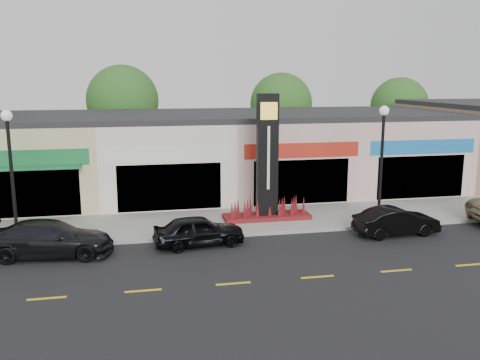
{
  "coord_description": "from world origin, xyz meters",
  "views": [
    {
      "loc": [
        -2.95,
        -18.88,
        6.82
      ],
      "look_at": [
        1.64,
        4.0,
        2.15
      ],
      "focal_mm": 38.0,
      "sensor_mm": 36.0,
      "label": 1
    }
  ],
  "objects": [
    {
      "name": "ground",
      "position": [
        0.0,
        0.0,
        0.0
      ],
      "size": [
        120.0,
        120.0,
        0.0
      ],
      "primitive_type": "plane",
      "color": "black",
      "rests_on": "ground"
    },
    {
      "name": "shop_pink_w",
      "position": [
        5.5,
        11.47,
        2.4
      ],
      "size": [
        7.0,
        10.01,
        4.8
      ],
      "color": "#C89A98",
      "rests_on": "ground"
    },
    {
      "name": "car_black_conv",
      "position": [
        8.09,
        0.98,
        0.62
      ],
      "size": [
        1.55,
        3.84,
        1.24
      ],
      "primitive_type": "imported",
      "rotation": [
        0.0,
        0.0,
        1.64
      ],
      "color": "black",
      "rests_on": "ground"
    },
    {
      "name": "lamp_west_near",
      "position": [
        -8.0,
        2.5,
        3.48
      ],
      "size": [
        0.44,
        0.44,
        5.47
      ],
      "color": "black",
      "rests_on": "sidewalk"
    },
    {
      "name": "lamp_east_near",
      "position": [
        8.0,
        2.5,
        3.48
      ],
      "size": [
        0.44,
        0.44,
        5.47
      ],
      "color": "black",
      "rests_on": "sidewalk"
    },
    {
      "name": "shop_tan",
      "position": [
        19.5,
        11.48,
        2.65
      ],
      "size": [
        7.0,
        10.01,
        5.3
      ],
      "color": "#886C4F",
      "rests_on": "ground"
    },
    {
      "name": "car_black_sedan",
      "position": [
        -0.65,
        1.22,
        0.64
      ],
      "size": [
        1.96,
        3.91,
        1.28
      ],
      "primitive_type": "imported",
      "rotation": [
        0.0,
        0.0,
        1.7
      ],
      "color": "black",
      "rests_on": "ground"
    },
    {
      "name": "curb",
      "position": [
        0.0,
        2.1,
        0.07
      ],
      "size": [
        52.0,
        0.2,
        0.15
      ],
      "primitive_type": "cube",
      "color": "gray",
      "rests_on": "ground"
    },
    {
      "name": "tree_rear_west",
      "position": [
        -4.0,
        19.5,
        5.22
      ],
      "size": [
        5.2,
        5.2,
        7.83
      ],
      "color": "#382619",
      "rests_on": "ground"
    },
    {
      "name": "shop_cream",
      "position": [
        -1.5,
        11.47,
        2.4
      ],
      "size": [
        7.0,
        10.01,
        4.8
      ],
      "color": "beige",
      "rests_on": "ground"
    },
    {
      "name": "shop_beige",
      "position": [
        -8.5,
        11.46,
        2.4
      ],
      "size": [
        7.0,
        10.85,
        4.8
      ],
      "color": "#CDBA83",
      "rests_on": "ground"
    },
    {
      "name": "sidewalk",
      "position": [
        0.0,
        4.35,
        0.07
      ],
      "size": [
        52.0,
        4.3,
        0.15
      ],
      "primitive_type": "cube",
      "color": "gray",
      "rests_on": "ground"
    },
    {
      "name": "car_dark_sedan",
      "position": [
        -6.49,
        1.11,
        0.7
      ],
      "size": [
        2.47,
        4.99,
        1.4
      ],
      "primitive_type": "imported",
      "rotation": [
        0.0,
        0.0,
        1.46
      ],
      "color": "black",
      "rests_on": "ground"
    },
    {
      "name": "tree_rear_mid",
      "position": [
        8.0,
        19.5,
        4.88
      ],
      "size": [
        4.8,
        4.8,
        7.29
      ],
      "color": "#382619",
      "rests_on": "ground"
    },
    {
      "name": "pylon_sign",
      "position": [
        3.0,
        4.2,
        2.27
      ],
      "size": [
        4.2,
        1.3,
        6.0
      ],
      "color": "maroon",
      "rests_on": "sidewalk"
    },
    {
      "name": "shop_pink_e",
      "position": [
        12.5,
        11.47,
        2.4
      ],
      "size": [
        7.0,
        10.01,
        4.8
      ],
      "color": "#C89A98",
      "rests_on": "ground"
    },
    {
      "name": "tree_rear_east",
      "position": [
        18.0,
        19.5,
        4.63
      ],
      "size": [
        4.6,
        4.6,
        6.94
      ],
      "color": "#382619",
      "rests_on": "ground"
    }
  ]
}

